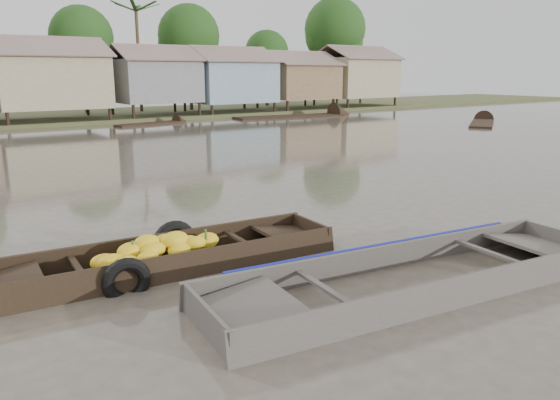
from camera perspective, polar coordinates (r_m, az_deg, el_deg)
ground at (r=9.97m, az=2.80°, el=-5.82°), size 120.00×120.00×0.00m
riverbank at (r=40.26m, az=-23.08°, el=12.00°), size 120.00×12.47×10.22m
banana_boat at (r=9.49m, az=-12.34°, el=-6.05°), size 6.15×1.92×0.87m
viewer_boat at (r=8.85m, az=14.06°, el=-8.41°), size 7.24×2.74×0.57m
distant_boats at (r=33.27m, az=-12.62°, el=7.27°), size 48.21×15.48×0.35m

